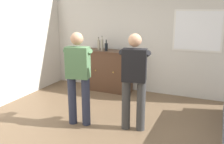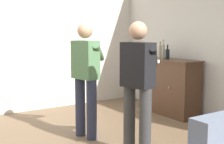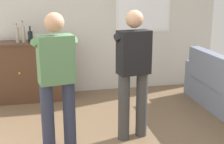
{
  "view_description": "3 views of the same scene",
  "coord_description": "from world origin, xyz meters",
  "px_view_note": "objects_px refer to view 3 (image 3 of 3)",
  "views": [
    {
      "loc": [
        1.64,
        -3.32,
        2.07
      ],
      "look_at": [
        0.08,
        0.24,
        1.08
      ],
      "focal_mm": 40.0,
      "sensor_mm": 36.0,
      "label": 1
    },
    {
      "loc": [
        3.35,
        -1.81,
        1.55
      ],
      "look_at": [
        0.08,
        0.33,
        1.05
      ],
      "focal_mm": 50.0,
      "sensor_mm": 36.0,
      "label": 2
    },
    {
      "loc": [
        -0.7,
        -3.16,
        1.93
      ],
      "look_at": [
        0.04,
        0.31,
        0.97
      ],
      "focal_mm": 50.0,
      "sensor_mm": 36.0,
      "label": 3
    }
  ],
  "objects_px": {
    "sideboard_cabinet": "(35,71)",
    "bottle_spirits_clear": "(17,35)",
    "person_standing_right": "(133,69)",
    "person_standing_left": "(57,78)",
    "bottle_liquor_amber": "(30,36)",
    "bottle_wine_green": "(23,34)"
  },
  "relations": [
    {
      "from": "bottle_spirits_clear",
      "to": "bottle_liquor_amber",
      "type": "bearing_deg",
      "value": -1.79
    },
    {
      "from": "sideboard_cabinet",
      "to": "person_standing_right",
      "type": "bearing_deg",
      "value": -53.89
    },
    {
      "from": "bottle_liquor_amber",
      "to": "bottle_wine_green",
      "type": "bearing_deg",
      "value": -177.64
    },
    {
      "from": "sideboard_cabinet",
      "to": "bottle_spirits_clear",
      "type": "xyz_separation_m",
      "value": [
        -0.24,
        -0.04,
        0.65
      ]
    },
    {
      "from": "bottle_liquor_amber",
      "to": "sideboard_cabinet",
      "type": "bearing_deg",
      "value": 56.24
    },
    {
      "from": "bottle_spirits_clear",
      "to": "person_standing_left",
      "type": "relative_size",
      "value": 0.19
    },
    {
      "from": "sideboard_cabinet",
      "to": "bottle_liquor_amber",
      "type": "height_order",
      "value": "bottle_liquor_amber"
    },
    {
      "from": "bottle_liquor_amber",
      "to": "person_standing_left",
      "type": "height_order",
      "value": "person_standing_left"
    },
    {
      "from": "bottle_wine_green",
      "to": "bottle_liquor_amber",
      "type": "distance_m",
      "value": 0.12
    },
    {
      "from": "sideboard_cabinet",
      "to": "bottle_spirits_clear",
      "type": "relative_size",
      "value": 3.9
    },
    {
      "from": "bottle_wine_green",
      "to": "person_standing_right",
      "type": "distance_m",
      "value": 2.25
    },
    {
      "from": "bottle_spirits_clear",
      "to": "sideboard_cabinet",
      "type": "bearing_deg",
      "value": 8.84
    },
    {
      "from": "bottle_spirits_clear",
      "to": "bottle_wine_green",
      "type": "bearing_deg",
      "value": -6.37
    },
    {
      "from": "person_standing_right",
      "to": "bottle_wine_green",
      "type": "bearing_deg",
      "value": 129.77
    },
    {
      "from": "bottle_wine_green",
      "to": "person_standing_left",
      "type": "bearing_deg",
      "value": -76.41
    },
    {
      "from": "sideboard_cabinet",
      "to": "person_standing_left",
      "type": "bearing_deg",
      "value": -80.69
    },
    {
      "from": "sideboard_cabinet",
      "to": "bottle_wine_green",
      "type": "bearing_deg",
      "value": -160.93
    },
    {
      "from": "person_standing_left",
      "to": "person_standing_right",
      "type": "height_order",
      "value": "same"
    },
    {
      "from": "bottle_wine_green",
      "to": "person_standing_left",
      "type": "height_order",
      "value": "person_standing_left"
    },
    {
      "from": "bottle_liquor_amber",
      "to": "person_standing_left",
      "type": "relative_size",
      "value": 0.16
    },
    {
      "from": "bottle_wine_green",
      "to": "bottle_spirits_clear",
      "type": "xyz_separation_m",
      "value": [
        -0.1,
        0.01,
        -0.01
      ]
    },
    {
      "from": "bottle_spirits_clear",
      "to": "person_standing_right",
      "type": "height_order",
      "value": "person_standing_right"
    }
  ]
}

